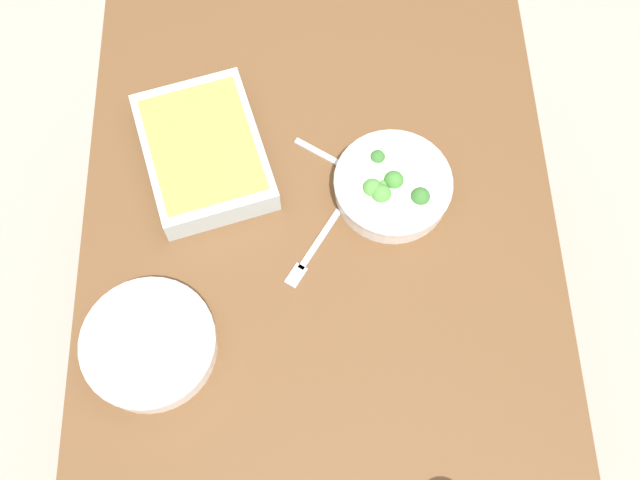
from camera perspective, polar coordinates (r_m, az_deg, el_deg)
ground_plane at (r=2.10m, az=0.00°, el=-7.98°), size 6.00×6.00×0.00m
dining_table at (r=1.48m, az=0.00°, el=-1.37°), size 1.20×0.90×0.74m
stew_bowl at (r=1.34m, az=-12.90°, el=-7.78°), size 0.24×0.24×0.06m
broccoli_bowl at (r=1.42m, az=5.55°, el=4.16°), size 0.23×0.23×0.07m
baking_dish at (r=1.47m, az=-8.88°, el=6.74°), size 0.35×0.29×0.06m
spoon_by_stew at (r=1.35m, az=-11.00°, el=-8.69°), size 0.08×0.17×0.01m
spoon_by_broccoli at (r=1.47m, az=1.89°, el=5.66°), size 0.11×0.16×0.01m
fork_on_table at (r=1.39m, az=-0.70°, el=-1.01°), size 0.16×0.11×0.01m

